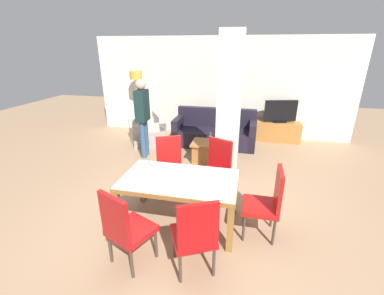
{
  "coord_description": "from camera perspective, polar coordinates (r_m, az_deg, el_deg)",
  "views": [
    {
      "loc": [
        0.85,
        -3.02,
        2.42
      ],
      "look_at": [
        0.0,
        0.79,
        0.88
      ],
      "focal_mm": 24.0,
      "sensor_mm": 36.0,
      "label": 1
    }
  ],
  "objects": [
    {
      "name": "ground_plane",
      "position": [
        3.97,
        -2.61,
        -16.17
      ],
      "size": [
        18.0,
        18.0,
        0.0
      ],
      "primitive_type": "plane",
      "color": "#9D7A5B"
    },
    {
      "name": "back_wall",
      "position": [
        7.41,
        6.04,
        13.09
      ],
      "size": [
        7.2,
        0.09,
        2.7
      ],
      "color": "beige",
      "rests_on": "ground_plane"
    },
    {
      "name": "divider_pillar",
      "position": [
        4.6,
        8.15,
        7.81
      ],
      "size": [
        0.41,
        0.28,
        2.7
      ],
      "color": "beige",
      "rests_on": "ground_plane"
    },
    {
      "name": "dining_table",
      "position": [
        3.64,
        -2.76,
        -8.87
      ],
      "size": [
        1.61,
        0.93,
        0.73
      ],
      "color": "olive",
      "rests_on": "ground_plane"
    },
    {
      "name": "dining_chair_head_right",
      "position": [
        3.58,
        16.38,
        -11.3
      ],
      "size": [
        0.46,
        0.46,
        0.99
      ],
      "rotation": [
        0.0,
        0.0,
        1.57
      ],
      "color": "#A01411",
      "rests_on": "ground_plane"
    },
    {
      "name": "dining_chair_near_left",
      "position": [
        3.11,
        -14.63,
        -16.66
      ],
      "size": [
        0.61,
        0.61,
        0.99
      ],
      "rotation": [
        0.0,
        0.0,
        -0.42
      ],
      "color": "#A21415",
      "rests_on": "ground_plane"
    },
    {
      "name": "dining_chair_far_left",
      "position": [
        4.47,
        -4.88,
        -3.55
      ],
      "size": [
        0.61,
        0.61,
        0.99
      ],
      "rotation": [
        0.0,
        0.0,
        -2.69
      ],
      "color": "#9E1514",
      "rests_on": "ground_plane"
    },
    {
      "name": "dining_chair_far_right",
      "position": [
        4.36,
        5.35,
        -4.24
      ],
      "size": [
        0.61,
        0.61,
        0.99
      ],
      "rotation": [
        0.0,
        0.0,
        2.72
      ],
      "color": "#A20F12",
      "rests_on": "ground_plane"
    },
    {
      "name": "dining_chair_near_right",
      "position": [
        2.93,
        0.69,
        -18.57
      ],
      "size": [
        0.61,
        0.61,
        0.99
      ],
      "rotation": [
        0.0,
        0.0,
        0.45
      ],
      "color": "#A30C0E",
      "rests_on": "ground_plane"
    },
    {
      "name": "sofa",
      "position": [
        6.77,
        5.04,
        3.21
      ],
      "size": [
        2.08,
        0.87,
        0.91
      ],
      "rotation": [
        0.0,
        0.0,
        3.14
      ],
      "color": "black",
      "rests_on": "ground_plane"
    },
    {
      "name": "armchair",
      "position": [
        7.01,
        -9.61,
        3.35
      ],
      "size": [
        1.17,
        1.16,
        0.76
      ],
      "rotation": [
        0.0,
        0.0,
        2.15
      ],
      "color": "#BEB0A7",
      "rests_on": "ground_plane"
    },
    {
      "name": "coffee_table",
      "position": [
        5.77,
        2.95,
        -0.84
      ],
      "size": [
        0.59,
        0.59,
        0.45
      ],
      "color": "#A46532",
      "rests_on": "ground_plane"
    },
    {
      "name": "bottle",
      "position": [
        5.52,
        4.14,
        1.66
      ],
      "size": [
        0.07,
        0.07,
        0.28
      ],
      "color": "#B2B7BC",
      "rests_on": "coffee_table"
    },
    {
      "name": "tv_stand",
      "position": [
        7.38,
        18.55,
        3.37
      ],
      "size": [
        1.15,
        0.4,
        0.53
      ],
      "color": "#AB6E31",
      "rests_on": "ground_plane"
    },
    {
      "name": "tv_screen",
      "position": [
        7.24,
        19.07,
        7.55
      ],
      "size": [
        0.85,
        0.28,
        0.59
      ],
      "rotation": [
        0.0,
        0.0,
        3.4
      ],
      "color": "black",
      "rests_on": "tv_stand"
    },
    {
      "name": "floor_lamp",
      "position": [
        7.58,
        -12.28,
        14.22
      ],
      "size": [
        0.34,
        0.34,
        1.8
      ],
      "color": "#B7B7BC",
      "rests_on": "ground_plane"
    },
    {
      "name": "standing_person",
      "position": [
        5.88,
        -10.94,
        7.52
      ],
      "size": [
        0.23,
        0.39,
        1.78
      ],
      "rotation": [
        0.0,
        0.0,
        -1.55
      ],
      "color": "#2F4B6C",
      "rests_on": "ground_plane"
    }
  ]
}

